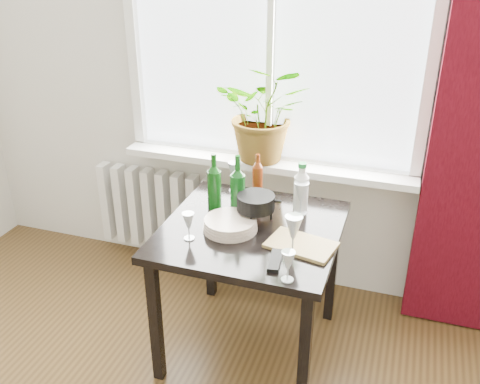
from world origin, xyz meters
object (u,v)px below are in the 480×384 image
(wine_bottle_left, at_px, (214,181))
(wine_bottle_right, at_px, (238,185))
(cleaning_bottle, at_px, (301,187))
(wineglass_back_center, at_px, (301,198))
(wineglass_front_left, at_px, (189,226))
(wineglass_front_right, at_px, (293,234))
(bottle_amber, at_px, (258,174))
(potted_plant, at_px, (266,112))
(wineglass_back_left, at_px, (235,177))
(radiator, at_px, (157,209))
(tv_remote, at_px, (275,260))
(cutting_board, at_px, (301,245))
(plate_stack, at_px, (230,224))
(fondue_pot, at_px, (256,209))
(table, at_px, (251,243))
(wineglass_far_right, at_px, (288,266))

(wine_bottle_left, relative_size, wine_bottle_right, 0.95)
(cleaning_bottle, relative_size, wineglass_back_center, 1.47)
(cleaning_bottle, distance_m, wineglass_front_left, 0.62)
(wine_bottle_right, height_order, wineglass_front_right, wine_bottle_right)
(bottle_amber, bearing_deg, wineglass_front_right, -58.35)
(potted_plant, distance_m, bottle_amber, 0.37)
(bottle_amber, relative_size, wineglass_back_left, 1.34)
(radiator, distance_m, tv_remote, 1.42)
(cutting_board, bearing_deg, plate_stack, 173.12)
(wineglass_back_center, xyz_separation_m, cutting_board, (0.07, -0.31, -0.08))
(wineglass_front_right, bearing_deg, cleaning_bottle, 97.86)
(radiator, xyz_separation_m, plate_stack, (0.76, -0.68, 0.39))
(wine_bottle_right, distance_m, tv_remote, 0.50)
(radiator, height_order, plate_stack, plate_stack)
(wineglass_back_left, distance_m, cutting_board, 0.66)
(plate_stack, xyz_separation_m, fondue_pot, (0.09, 0.11, 0.04))
(table, relative_size, cutting_board, 2.80)
(potted_plant, xyz_separation_m, wineglass_far_right, (0.38, -0.98, -0.32))
(wineglass_back_left, bearing_deg, wine_bottle_right, -67.87)
(table, xyz_separation_m, wine_bottle_left, (-0.24, 0.13, 0.24))
(potted_plant, relative_size, cutting_board, 1.87)
(fondue_pot, xyz_separation_m, tv_remote, (0.19, -0.32, -0.06))
(wineglass_front_left, relative_size, plate_stack, 0.52)
(tv_remote, bearing_deg, wineglass_back_left, 115.91)
(table, distance_m, wineglass_far_right, 0.49)
(table, bearing_deg, wine_bottle_right, 134.06)
(table, xyz_separation_m, wineglass_back_left, (-0.21, 0.36, 0.18))
(plate_stack, bearing_deg, table, 31.07)
(bottle_amber, xyz_separation_m, cleaning_bottle, (0.26, -0.11, 0.01))
(wineglass_back_center, bearing_deg, wineglass_front_right, -82.82)
(cutting_board, bearing_deg, tv_remote, -116.12)
(wine_bottle_right, bearing_deg, tv_remote, -51.25)
(wineglass_front_right, relative_size, wineglass_far_right, 1.34)
(wineglass_front_left, height_order, cutting_board, wineglass_front_left)
(bottle_amber, bearing_deg, plate_stack, -91.64)
(bottle_amber, bearing_deg, wineglass_front_left, -106.59)
(table, relative_size, fondue_pot, 3.96)
(fondue_pot, height_order, tv_remote, fondue_pot)
(wineglass_back_left, relative_size, tv_remote, 1.05)
(wine_bottle_left, height_order, tv_remote, wine_bottle_left)
(cleaning_bottle, height_order, wineglass_back_left, cleaning_bottle)
(bottle_amber, relative_size, tv_remote, 1.41)
(potted_plant, relative_size, wine_bottle_left, 1.86)
(potted_plant, height_order, wineglass_front_right, potted_plant)
(cleaning_bottle, height_order, plate_stack, cleaning_bottle)
(bottle_amber, distance_m, wineglass_front_left, 0.58)
(cleaning_bottle, bearing_deg, wineglass_back_left, 165.14)
(table, relative_size, wineglass_front_left, 6.15)
(bottle_amber, height_order, wineglass_front_left, bottle_amber)
(plate_stack, bearing_deg, wine_bottle_left, 128.86)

